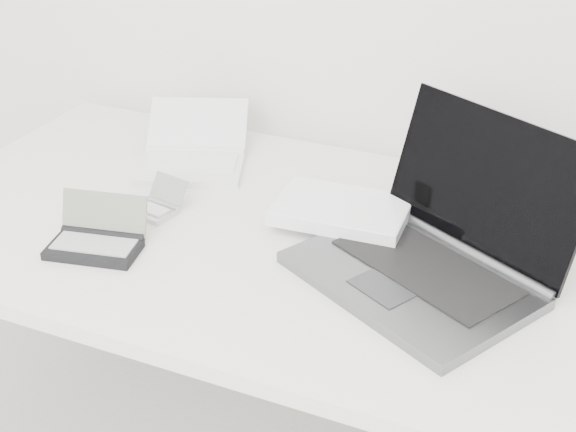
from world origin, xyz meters
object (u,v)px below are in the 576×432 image
at_px(desk, 311,259).
at_px(netbook_open_white, 193,156).
at_px(palmtop_charcoal, 97,240).
at_px(laptop_large, 409,240).

xyz_separation_m(desk, netbook_open_white, (-0.36, 0.19, 0.07)).
bearing_deg(palmtop_charcoal, netbook_open_white, 81.01).
bearing_deg(desk, netbook_open_white, 152.44).
distance_m(desk, palmtop_charcoal, 0.40).
xyz_separation_m(laptop_large, netbook_open_white, (-0.54, 0.19, -0.02)).
height_order(desk, laptop_large, laptop_large).
bearing_deg(netbook_open_white, laptop_large, -40.48).
distance_m(laptop_large, palmtop_charcoal, 0.56).
xyz_separation_m(netbook_open_white, palmtop_charcoal, (0.02, -0.38, -0.00)).
relative_size(desk, palmtop_charcoal, 8.77).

